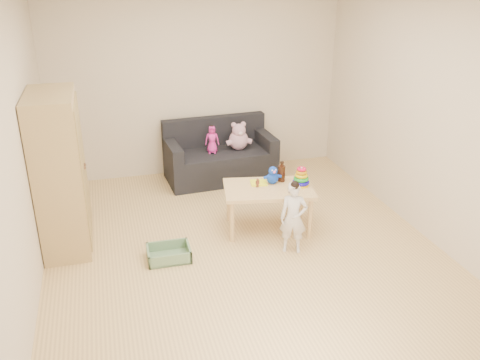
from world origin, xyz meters
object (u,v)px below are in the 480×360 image
object	(u,v)px
wardrobe	(60,173)
play_table	(268,208)
sofa	(221,165)
toddler	(293,219)

from	to	relation	value
wardrobe	play_table	xyz separation A→B (m)	(2.15, -0.26, -0.56)
sofa	play_table	bearing A→B (deg)	-87.19
wardrobe	sofa	xyz separation A→B (m)	(1.97, 1.30, -0.61)
sofa	play_table	xyz separation A→B (m)	(0.17, -1.56, 0.05)
play_table	toddler	distance (m)	0.54
play_table	sofa	bearing A→B (deg)	96.33
play_table	toddler	world-z (taller)	toddler
wardrobe	toddler	size ratio (longest dim) A/B	2.19
wardrobe	play_table	size ratio (longest dim) A/B	1.69
wardrobe	toddler	bearing A→B (deg)	-19.18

